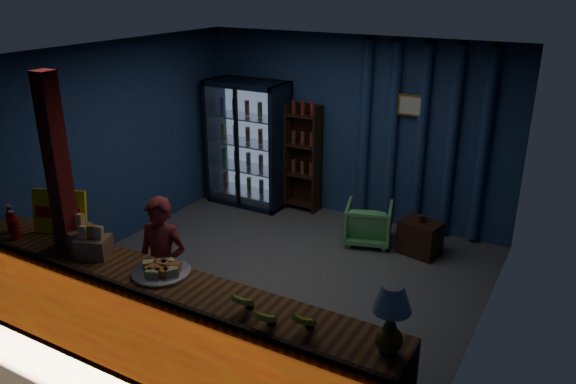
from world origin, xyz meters
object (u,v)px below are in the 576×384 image
Objects in this scene: shopkeeper at (163,266)px; table_lamp at (392,301)px; green_chair at (369,223)px; pastry_tray at (161,271)px.

table_lamp is at bearing -24.46° from shopkeeper.
pastry_tray reaches higher than green_chair.
green_chair is 3.79m from table_lamp.
shopkeeper is 2.75× the size of pastry_tray.
pastry_tray is at bearing 178.23° from table_lamp.
shopkeeper is at bearing 132.27° from pastry_tray.
shopkeeper is 2.61m from table_lamp.
pastry_tray is 0.98× the size of table_lamp.
table_lamp is (2.47, -0.52, 0.66)m from shopkeeper.
table_lamp is (1.45, -3.33, 1.08)m from green_chair.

